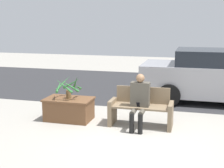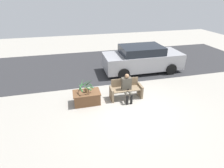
{
  "view_description": "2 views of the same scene",
  "coord_description": "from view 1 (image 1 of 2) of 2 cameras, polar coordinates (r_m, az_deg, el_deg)",
  "views": [
    {
      "loc": [
        1.09,
        -5.8,
        2.34
      ],
      "look_at": [
        -0.74,
        0.99,
        0.93
      ],
      "focal_mm": 50.0,
      "sensor_mm": 36.0,
      "label": 1
    },
    {
      "loc": [
        -2.25,
        -5.47,
        4.2
      ],
      "look_at": [
        -0.6,
        1.28,
        0.59
      ],
      "focal_mm": 28.0,
      "sensor_mm": 36.0,
      "label": 2
    }
  ],
  "objects": [
    {
      "name": "ground_plane",
      "position": [
        6.35,
        4.21,
        -10.29
      ],
      "size": [
        30.0,
        30.0,
        0.0
      ],
      "primitive_type": "plane",
      "color": "#9E998E"
    },
    {
      "name": "bench",
      "position": [
        7.13,
        5.36,
        -4.45
      ],
      "size": [
        1.42,
        0.55,
        0.86
      ],
      "color": "#7A664C",
      "rests_on": "ground_plane"
    },
    {
      "name": "parked_car",
      "position": [
        9.64,
        19.27,
        1.33
      ],
      "size": [
        4.59,
        1.98,
        1.54
      ],
      "color": "#99999E",
      "rests_on": "ground_plane"
    },
    {
      "name": "person_seated",
      "position": [
        6.89,
        5.03,
        -2.7
      ],
      "size": [
        0.41,
        0.63,
        1.21
      ],
      "color": "#4C473D",
      "rests_on": "ground_plane"
    },
    {
      "name": "potted_plant",
      "position": [
        7.46,
        -7.92,
        -0.47
      ],
      "size": [
        0.62,
        0.62,
        0.57
      ],
      "color": "brown",
      "rests_on": "planter_box"
    },
    {
      "name": "road_surface",
      "position": [
        11.42,
        9.29,
        -0.58
      ],
      "size": [
        20.0,
        6.0,
        0.01
      ],
      "primitive_type": "cube",
      "color": "#2D2D30",
      "rests_on": "ground_plane"
    },
    {
      "name": "planter_box",
      "position": [
        7.59,
        -7.86,
        -4.43
      ],
      "size": [
        1.13,
        0.71,
        0.53
      ],
      "color": "brown",
      "rests_on": "ground_plane"
    }
  ]
}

